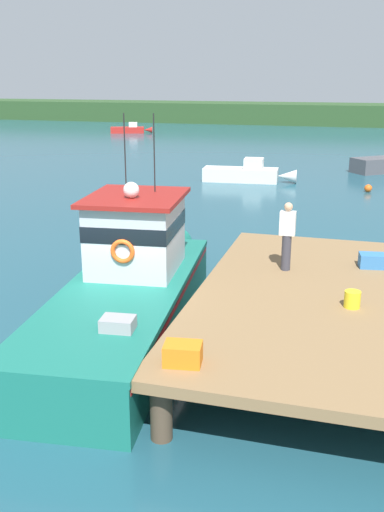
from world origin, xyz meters
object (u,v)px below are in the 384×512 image
Objects in this scene: bait_bucket at (352,299)px; mooring_buoy_inshore at (368,188)px; crate_stack_mid_dock at (372,261)px; main_fishing_boat at (130,287)px; moored_boat_mid_harbor at (247,174)px; moored_boat_outer_mooring at (130,129)px; deckhand_by_the_boat at (287,235)px; crate_single_by_cleat at (183,354)px.

bait_bucket is 19.10m from mooring_buoy_inshore.
bait_bucket is (-0.42, -2.75, 0.00)m from crate_stack_mid_dock.
moored_boat_mid_harbor is at bearing 92.86° from main_fishing_boat.
moored_boat_outer_mooring is 11.17× the size of mooring_buoy_inshore.
moored_boat_mid_harbor is 1.21× the size of moored_boat_outer_mooring.
main_fishing_boat is 5.81m from crate_stack_mid_dock.
deckhand_by_the_boat is (-1.98, -0.76, 0.69)m from crate_stack_mid_dock.
bait_bucket is 21.19m from moored_boat_mid_harbor.
mooring_buoy_inshore is at bearing -48.51° from moored_boat_outer_mooring.
moored_boat_outer_mooring is (-22.66, 45.32, -1.00)m from bait_bucket.
deckhand_by_the_boat is 0.32× the size of moored_boat_mid_harbor.
crate_stack_mid_dock is 0.37× the size of deckhand_by_the_boat.
mooring_buoy_inshore is (6.44, -1.28, -0.26)m from moored_boat_mid_harbor.
crate_single_by_cleat is at bearing -116.71° from crate_stack_mid_dock.
crate_stack_mid_dock is 48.43m from moored_boat_outer_mooring.
moored_boat_outer_mooring is (-23.08, 42.57, -1.00)m from crate_stack_mid_dock.
deckhand_by_the_boat is 17.29m from mooring_buoy_inshore.
deckhand_by_the_boat is at bearing -64.03° from moored_boat_outer_mooring.
crate_single_by_cleat is at bearing -98.01° from mooring_buoy_inshore.
moored_boat_outer_mooring is (-20.10, 48.49, -1.00)m from crate_single_by_cleat.
moored_boat_outer_mooring is at bearing 123.89° from moored_boat_mid_harbor.
crate_single_by_cleat is 52.50m from moored_boat_outer_mooring.
crate_stack_mid_dock is 0.12× the size of moored_boat_mid_harbor.
crate_stack_mid_dock is 1.76× the size of bait_bucket.
bait_bucket is (2.56, 3.18, -0.00)m from crate_single_by_cleat.
crate_stack_mid_dock reaches higher than moored_boat_outer_mooring.
deckhand_by_the_boat is 4.27× the size of mooring_buoy_inshore.
deckhand_by_the_boat reaches higher than mooring_buoy_inshore.
bait_bucket reaches higher than moored_boat_outer_mooring.
moored_boat_outer_mooring is at bearing 116.57° from bait_bucket.
mooring_buoy_inshore is (23.23, -26.26, -0.18)m from moored_boat_outer_mooring.
main_fishing_boat is at bearing 123.03° from crate_single_by_cleat.
moored_boat_outer_mooring is at bearing 131.49° from mooring_buoy_inshore.
deckhand_by_the_boat reaches higher than moored_boat_mid_harbor.
crate_single_by_cleat reaches higher than moored_boat_mid_harbor.
crate_stack_mid_dock is at bearing 24.02° from main_fishing_boat.
moored_boat_outer_mooring is (-16.78, 24.98, -0.08)m from moored_boat_mid_harbor.
mooring_buoy_inshore is (3.13, 22.23, -1.18)m from crate_single_by_cleat.
bait_bucket is at bearing 51.11° from crate_single_by_cleat.
mooring_buoy_inshore is (5.45, 18.67, -0.82)m from main_fishing_boat.
moored_boat_mid_harbor is (-5.88, 20.33, -0.92)m from bait_bucket.
mooring_buoy_inshore is (2.13, 17.06, -1.87)m from deckhand_by_the_boat.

